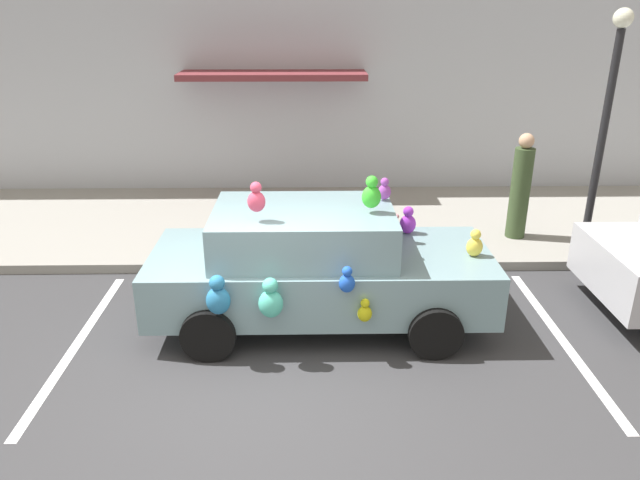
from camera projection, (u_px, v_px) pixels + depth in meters
The scene contains 9 objects.
ground_plane at pixel (252, 391), 6.48m from camera, with size 60.00×60.00×0.00m, color #38383A.
sidewalk at pixel (276, 223), 11.09m from camera, with size 24.00×4.00×0.15m, color gray.
storefront_building at pixel (277, 38), 11.91m from camera, with size 24.00×1.25×6.40m.
parking_stripe_front at pixel (561, 338), 7.47m from camera, with size 0.12×3.60×0.01m, color silver.
parking_stripe_rear at pixel (78, 343), 7.37m from camera, with size 0.12×3.60×0.01m, color silver.
plush_covered_car at pixel (316, 266), 7.58m from camera, with size 4.25×2.05×2.02m.
teddy_bear_on_sidewalk at pixel (391, 232), 9.75m from camera, with size 0.30×0.25×0.57m.
street_lamp_post at pixel (607, 109), 8.91m from camera, with size 0.28×0.28×3.66m.
pedestrian_near_shopfront at pixel (520, 189), 9.97m from camera, with size 0.32×0.32×1.77m.
Camera 1 is at (0.64, -5.42, 3.93)m, focal length 33.76 mm.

